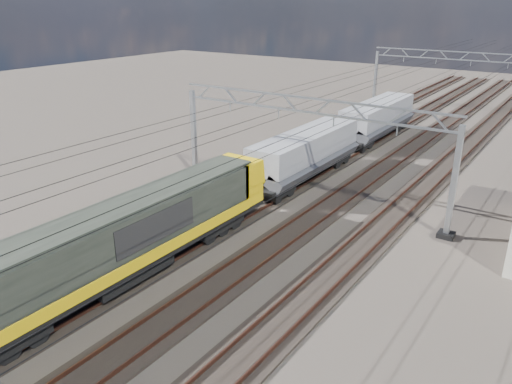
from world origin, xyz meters
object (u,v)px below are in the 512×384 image
Objects in this scene: catenary_gantry_mid at (304,146)px; hopper_wagon_lead at (306,152)px; locomotive at (122,239)px; catenary_gantry_far at (451,78)px; hopper_wagon_mid at (378,117)px.

catenary_gantry_mid is 4.71m from hopper_wagon_lead.
locomotive is 17.70m from hopper_wagon_lead.
locomotive is (-2.00, -49.78, -1.58)m from catenary_gantry_far.
catenary_gantry_far is at bearing 83.62° from hopper_wagon_mid.
hopper_wagon_lead is (-0.00, 17.70, -0.09)m from locomotive.
catenary_gantry_mid is 14.01m from locomotive.
locomotive is at bearing -90.00° from hopper_wagon_lead.
locomotive is 1.62× the size of hopper_wagon_lead.
catenary_gantry_mid is 1.53× the size of hopper_wagon_mid.
hopper_wagon_mid is at bearing 90.00° from hopper_wagon_lead.
catenary_gantry_mid is 1.00× the size of catenary_gantry_far.
hopper_wagon_mid is at bearing 96.30° from catenary_gantry_mid.
catenary_gantry_far is at bearing 87.70° from locomotive.
locomotive reaches higher than hopper_wagon_lead.
hopper_wagon_lead is (-2.00, 3.92, -1.67)m from catenary_gantry_mid.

